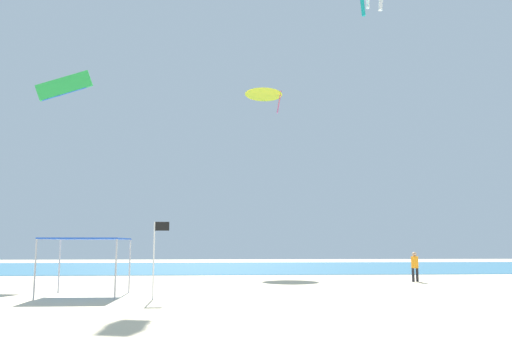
% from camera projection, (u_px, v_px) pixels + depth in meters
% --- Properties ---
extents(ground, '(110.00, 110.00, 0.10)m').
position_uv_depth(ground, '(303.00, 306.00, 18.07)').
color(ground, beige).
extents(ocean_strip, '(110.00, 24.73, 0.03)m').
position_uv_depth(ocean_strip, '(255.00, 267.00, 47.49)').
color(ocean_strip, teal).
rests_on(ocean_strip, ground).
extents(canopy_tent, '(3.17, 2.98, 2.40)m').
position_uv_depth(canopy_tent, '(87.00, 241.00, 21.35)').
color(canopy_tent, '#B2B2B7').
rests_on(canopy_tent, ground).
extents(person_leftmost, '(0.43, 0.41, 1.71)m').
position_uv_depth(person_leftmost, '(415.00, 264.00, 29.16)').
color(person_leftmost, black).
rests_on(person_leftmost, ground).
extents(banner_flag, '(0.61, 0.06, 3.02)m').
position_uv_depth(banner_flag, '(156.00, 251.00, 19.86)').
color(banner_flag, silver).
rests_on(banner_flag, ground).
extents(kite_delta_yellow, '(4.26, 4.28, 2.64)m').
position_uv_depth(kite_delta_yellow, '(264.00, 92.00, 44.04)').
color(kite_delta_yellow, yellow).
extents(kite_parafoil_green, '(3.80, 0.56, 2.29)m').
position_uv_depth(kite_parafoil_green, '(64.00, 86.00, 34.52)').
color(kite_parafoil_green, green).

